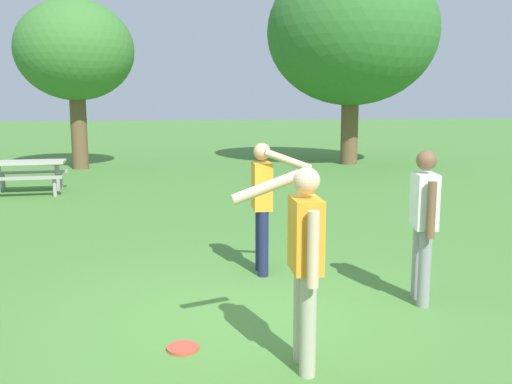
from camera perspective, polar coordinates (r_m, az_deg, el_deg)
ground_plane at (r=5.65m, az=-1.37°, el=-12.95°), size 120.00×120.00×0.00m
person_thrower at (r=4.40m, az=4.93°, el=-6.27°), size 0.67×0.63×1.64m
person_catcher at (r=6.87m, az=0.72°, el=-0.60°), size 0.67×0.63×1.64m
person_bystander at (r=6.11m, az=16.81°, el=-2.42°), size 0.29×0.60×1.64m
frisbee at (r=5.07m, az=-7.51°, el=-15.58°), size 0.28×0.28×0.03m
picnic_table_near at (r=14.06m, az=-22.42°, el=2.12°), size 1.79×1.53×0.77m
tree_broad_center at (r=18.76m, az=-18.07°, el=13.54°), size 3.65×3.65×5.28m
tree_far_right at (r=19.63m, az=9.82°, el=15.78°), size 5.71×5.71×6.86m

